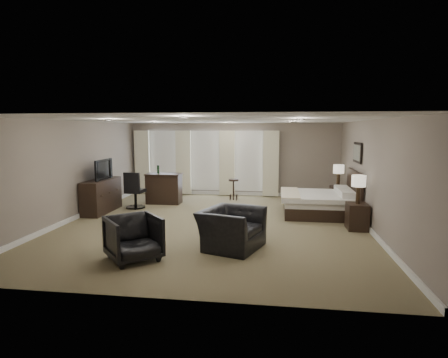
# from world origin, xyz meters

# --- Properties ---
(room) EXTENTS (7.60, 8.60, 2.64)m
(room) POSITION_xyz_m (0.00, 0.00, 1.30)
(room) COLOR #706647
(room) RESTS_ON ground
(window_bay) EXTENTS (5.25, 0.20, 2.30)m
(window_bay) POSITION_xyz_m (-1.00, 4.11, 1.20)
(window_bay) COLOR silver
(window_bay) RESTS_ON room
(bed) EXTENTS (1.97, 1.88, 1.25)m
(bed) POSITION_xyz_m (2.58, 1.43, 0.63)
(bed) COLOR silver
(bed) RESTS_ON ground
(nightstand_near) EXTENTS (0.47, 0.57, 0.62)m
(nightstand_near) POSITION_xyz_m (3.47, -0.02, 0.31)
(nightstand_near) COLOR black
(nightstand_near) RESTS_ON ground
(nightstand_far) EXTENTS (0.44, 0.54, 0.59)m
(nightstand_far) POSITION_xyz_m (3.47, 2.88, 0.30)
(nightstand_far) COLOR black
(nightstand_far) RESTS_ON ground
(lamp_near) EXTENTS (0.33, 0.33, 0.68)m
(lamp_near) POSITION_xyz_m (3.47, -0.02, 0.97)
(lamp_near) COLOR beige
(lamp_near) RESTS_ON nightstand_near
(lamp_far) EXTENTS (0.33, 0.33, 0.69)m
(lamp_far) POSITION_xyz_m (3.47, 2.88, 0.94)
(lamp_far) COLOR beige
(lamp_far) RESTS_ON nightstand_far
(wall_art) EXTENTS (0.04, 0.96, 0.56)m
(wall_art) POSITION_xyz_m (3.70, 1.43, 1.75)
(wall_art) COLOR slate
(wall_art) RESTS_ON room
(dresser) EXTENTS (0.53, 1.63, 0.95)m
(dresser) POSITION_xyz_m (-3.45, 0.93, 0.47)
(dresser) COLOR black
(dresser) RESTS_ON ground
(tv) EXTENTS (0.58, 1.01, 0.13)m
(tv) POSITION_xyz_m (-3.45, 0.93, 1.01)
(tv) COLOR black
(tv) RESTS_ON dresser
(armchair_near) EXTENTS (1.15, 1.42, 1.07)m
(armchair_near) POSITION_xyz_m (0.66, -1.84, 0.54)
(armchair_near) COLOR black
(armchair_near) RESTS_ON ground
(armchair_far) EXTENTS (1.20, 1.20, 0.90)m
(armchair_far) POSITION_xyz_m (-1.02, -2.78, 0.45)
(armchair_far) COLOR black
(armchair_far) RESTS_ON ground
(bar_counter) EXTENTS (1.12, 0.58, 0.98)m
(bar_counter) POSITION_xyz_m (-2.03, 2.39, 0.49)
(bar_counter) COLOR black
(bar_counter) RESTS_ON ground
(bar_stool_left) EXTENTS (0.45, 0.45, 0.77)m
(bar_stool_left) POSITION_xyz_m (-2.58, 3.17, 0.38)
(bar_stool_left) COLOR black
(bar_stool_left) RESTS_ON ground
(bar_stool_right) EXTENTS (0.42, 0.42, 0.71)m
(bar_stool_right) POSITION_xyz_m (0.12, 3.27, 0.36)
(bar_stool_right) COLOR black
(bar_stool_right) RESTS_ON ground
(desk_chair) EXTENTS (0.60, 0.60, 1.12)m
(desk_chair) POSITION_xyz_m (-2.68, 1.57, 0.56)
(desk_chair) COLOR black
(desk_chair) RESTS_ON ground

